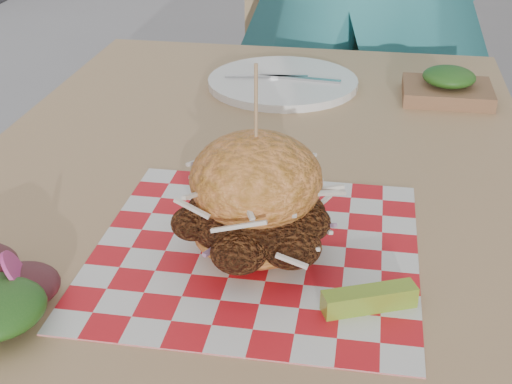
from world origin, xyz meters
TOP-DOWN VIEW (x-y plane):
  - patio_table at (-0.05, 0.16)m, footprint 0.80×1.20m
  - patio_chair at (-0.05, 1.21)m, footprint 0.42×0.43m
  - paper_liner at (-0.01, -0.03)m, footprint 0.36×0.36m
  - sandwich at (-0.01, -0.03)m, footprint 0.19×0.19m
  - pickle_spear at (0.12, -0.12)m, footprint 0.10×0.06m
  - place_setting at (-0.05, 0.52)m, footprint 0.27×0.27m
  - kraft_tray at (0.24, 0.50)m, footprint 0.15×0.12m

SIDE VIEW (x-z plane):
  - patio_chair at x=-0.05m, z-range 0.08..1.03m
  - patio_table at x=-0.05m, z-range 0.30..1.05m
  - paper_liner at x=-0.01m, z-range 0.75..0.75m
  - place_setting at x=-0.05m, z-range 0.75..0.77m
  - pickle_spear at x=0.12m, z-range 0.75..0.77m
  - kraft_tray at x=0.24m, z-range 0.74..0.80m
  - sandwich at x=-0.01m, z-range 0.70..0.92m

